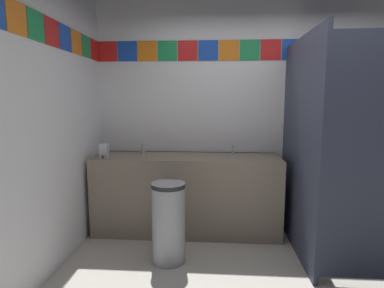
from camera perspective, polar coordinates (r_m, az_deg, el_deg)
name	(u,v)px	position (r m, az deg, el deg)	size (l,w,h in m)	color
wall_back	(258,113)	(3.83, 12.01, 5.60)	(3.85, 0.09, 2.71)	silver
wall_side	(18,121)	(2.63, -29.27, 3.72)	(0.09, 3.12, 2.71)	silver
vanity_counter	(187,193)	(3.63, -0.96, -8.97)	(2.09, 0.60, 0.89)	gray
faucet_left	(143,150)	(3.69, -8.98, -1.04)	(0.04, 0.10, 0.14)	silver
faucet_right	(233,151)	(3.60, 7.47, -1.23)	(0.04, 0.10, 0.14)	silver
soap_dispenser	(104,151)	(3.53, -15.87, -1.21)	(0.09, 0.09, 0.16)	#B7BABF
stall_divider	(327,151)	(3.05, 23.47, -1.22)	(0.92, 1.33, 2.12)	#33384C
toilet	(347,214)	(3.80, 26.52, -11.36)	(0.39, 0.49, 0.74)	white
trash_bin	(169,223)	(3.00, -4.30, -14.18)	(0.32, 0.32, 0.76)	#999EA3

